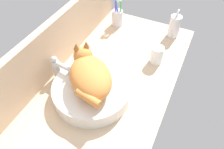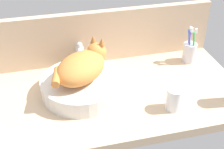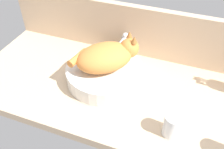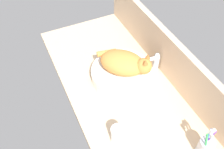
{
  "view_description": "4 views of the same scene",
  "coord_description": "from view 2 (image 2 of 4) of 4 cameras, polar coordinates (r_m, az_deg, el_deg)",
  "views": [
    {
      "loc": [
        -56.09,
        -31.58,
        79.94
      ],
      "look_at": [
        4.91,
        -2.6,
        7.09
      ],
      "focal_mm": 35.0,
      "sensor_mm": 36.0,
      "label": 1
    },
    {
      "loc": [
        -18.18,
        -105.01,
        82.11
      ],
      "look_at": [
        7.63,
        -0.9,
        9.75
      ],
      "focal_mm": 50.0,
      "sensor_mm": 36.0,
      "label": 2
    },
    {
      "loc": [
        28.61,
        -76.27,
        77.57
      ],
      "look_at": [
        0.47,
        -1.93,
        8.24
      ],
      "focal_mm": 40.0,
      "sensor_mm": 36.0,
      "label": 3
    },
    {
      "loc": [
        79.44,
        -42.92,
        108.45
      ],
      "look_at": [
        -1.77,
        -4.93,
        9.61
      ],
      "focal_mm": 40.0,
      "sensor_mm": 36.0,
      "label": 4
    }
  ],
  "objects": [
    {
      "name": "ground_plane",
      "position": [
        1.36,
        -3.23,
        -4.34
      ],
      "size": [
        130.01,
        59.67,
        4.0
      ],
      "primitive_type": "cube",
      "color": "#D1B28E"
    },
    {
      "name": "backsplash_panel",
      "position": [
        1.51,
        -5.5,
        6.59
      ],
      "size": [
        130.01,
        3.6,
        25.92
      ],
      "primitive_type": "cube",
      "color": "#CCAD8C",
      "rests_on": "ground_plane"
    },
    {
      "name": "sink_basin",
      "position": [
        1.34,
        -5.54,
        -2.07
      ],
      "size": [
        34.81,
        34.81,
        7.12
      ],
      "primitive_type": "cylinder",
      "color": "silver",
      "rests_on": "ground_plane"
    },
    {
      "name": "cat",
      "position": [
        1.3,
        -5.43,
        1.58
      ],
      "size": [
        29.71,
        29.69,
        14.0
      ],
      "color": "orange",
      "rests_on": "sink_basin"
    },
    {
      "name": "faucet",
      "position": [
        1.48,
        -5.85,
        3.53
      ],
      "size": [
        4.2,
        11.86,
        13.6
      ],
      "color": "silver",
      "rests_on": "ground_plane"
    },
    {
      "name": "toothbrush_cup",
      "position": [
        1.59,
        13.98,
        4.08
      ],
      "size": [
        6.67,
        6.67,
        18.72
      ],
      "color": "silver",
      "rests_on": "ground_plane"
    },
    {
      "name": "water_glass",
      "position": [
        1.27,
        11.26,
        -4.62
      ],
      "size": [
        6.54,
        6.54,
        9.44
      ],
      "color": "white",
      "rests_on": "ground_plane"
    }
  ]
}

